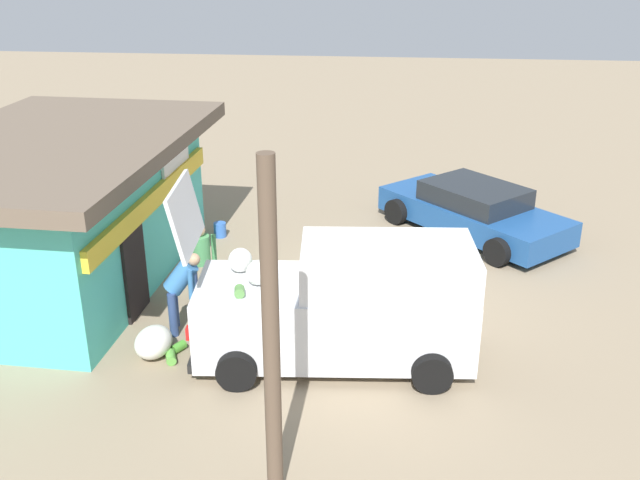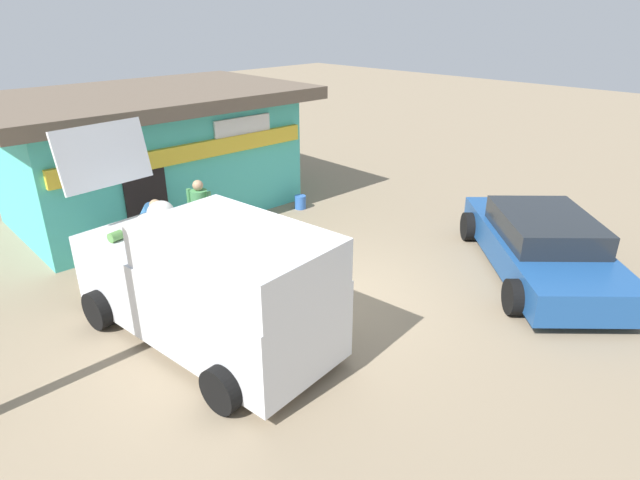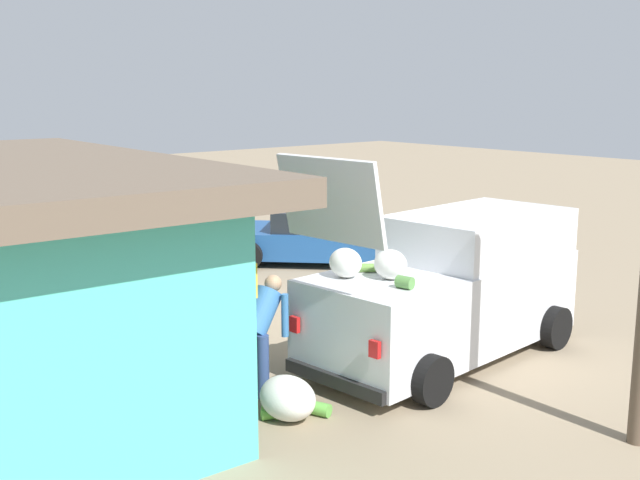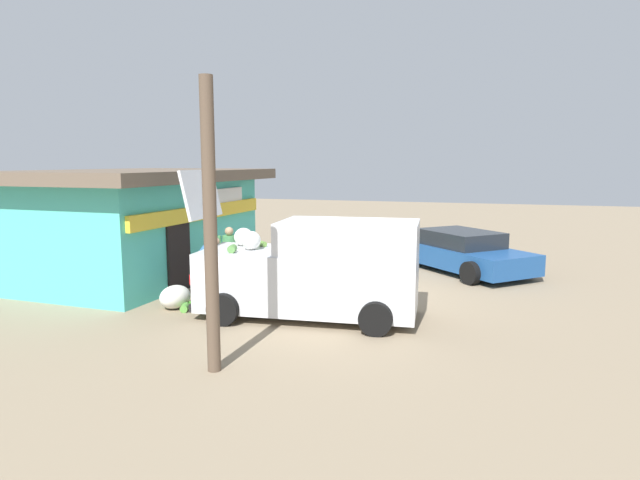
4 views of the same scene
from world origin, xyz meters
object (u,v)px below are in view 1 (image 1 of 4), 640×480
(delivery_van, at_px, (345,304))
(customer_bending, at_px, (181,286))
(unloaded_banana_pile, at_px, (155,343))
(vendor_standing, at_px, (201,258))
(paint_bucket, at_px, (220,230))
(parked_sedan, at_px, (473,210))
(storefront_bar, at_px, (62,209))

(delivery_van, distance_m, customer_bending, 2.91)
(customer_bending, relative_size, unloaded_banana_pile, 1.79)
(vendor_standing, relative_size, customer_bending, 1.07)
(customer_bending, bearing_deg, paint_bucket, 4.56)
(delivery_van, relative_size, parked_sedan, 1.04)
(delivery_van, bearing_deg, paint_bucket, 33.18)
(storefront_bar, height_order, vendor_standing, storefront_bar)
(vendor_standing, distance_m, customer_bending, 1.10)
(parked_sedan, height_order, paint_bucket, parked_sedan)
(unloaded_banana_pile, bearing_deg, storefront_bar, 44.67)
(storefront_bar, xyz_separation_m, unloaded_banana_pile, (-2.57, -2.54, -1.28))
(paint_bucket, bearing_deg, customer_bending, -175.44)
(delivery_van, bearing_deg, vendor_standing, 58.31)
(storefront_bar, bearing_deg, paint_bucket, -43.76)
(delivery_van, bearing_deg, unloaded_banana_pile, 94.60)
(customer_bending, distance_m, unloaded_banana_pile, 1.09)
(delivery_van, distance_m, paint_bucket, 5.88)
(storefront_bar, relative_size, paint_bucket, 21.98)
(delivery_van, xyz_separation_m, customer_bending, (0.61, 2.85, -0.12))
(paint_bucket, bearing_deg, vendor_standing, -172.35)
(storefront_bar, distance_m, vendor_standing, 3.00)
(storefront_bar, bearing_deg, vendor_standing, -102.21)
(storefront_bar, relative_size, delivery_van, 1.58)
(delivery_van, distance_m, unloaded_banana_pile, 3.18)
(storefront_bar, distance_m, delivery_van, 6.11)
(customer_bending, relative_size, paint_bucket, 4.30)
(parked_sedan, relative_size, customer_bending, 3.10)
(unloaded_banana_pile, relative_size, paint_bucket, 2.40)
(customer_bending, height_order, paint_bucket, customer_bending)
(delivery_van, xyz_separation_m, unloaded_banana_pile, (-0.25, 3.08, -0.74))
(parked_sedan, distance_m, customer_bending, 7.42)
(customer_bending, xyz_separation_m, unloaded_banana_pile, (-0.86, 0.24, -0.63))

